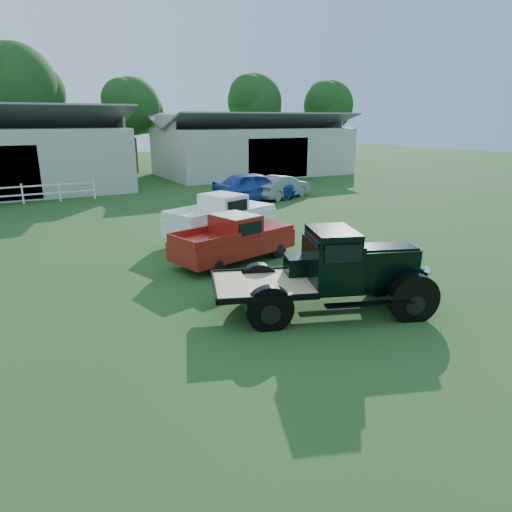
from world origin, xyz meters
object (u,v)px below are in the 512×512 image
vintage_flatbed (327,271)px  misc_car_blue (254,186)px  misc_car_grey (282,187)px  white_pickup (222,217)px  red_pickup (234,238)px

vintage_flatbed → misc_car_blue: (6.36, 15.59, -0.21)m
vintage_flatbed → misc_car_grey: vintage_flatbed is taller
white_pickup → misc_car_blue: white_pickup is taller
misc_car_blue → misc_car_grey: (1.94, -0.03, -0.17)m
white_pickup → misc_car_blue: 9.38m
vintage_flatbed → misc_car_blue: vintage_flatbed is taller
red_pickup → misc_car_blue: (6.57, 10.61, 0.04)m
red_pickup → misc_car_grey: red_pickup is taller
red_pickup → vintage_flatbed: bearing=-102.2°
red_pickup → misc_car_grey: 13.57m
misc_car_blue → red_pickup: bearing=149.5°
white_pickup → misc_car_blue: (5.62, 7.51, -0.04)m
misc_car_blue → white_pickup: bearing=144.5°
red_pickup → misc_car_grey: size_ratio=1.07×
vintage_flatbed → red_pickup: vintage_flatbed is taller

